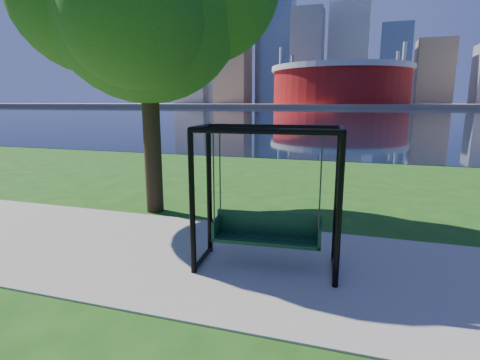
% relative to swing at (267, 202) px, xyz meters
% --- Properties ---
extents(ground, '(900.00, 900.00, 0.00)m').
position_rel_swing_xyz_m(ground, '(-0.60, 0.57, -1.17)').
color(ground, '#1E5114').
rests_on(ground, ground).
extents(path, '(120.00, 4.00, 0.03)m').
position_rel_swing_xyz_m(path, '(-0.60, 0.07, -1.16)').
color(path, '#9E937F').
rests_on(path, ground).
extents(river, '(900.00, 180.00, 0.02)m').
position_rel_swing_xyz_m(river, '(-0.60, 102.57, -1.16)').
color(river, black).
rests_on(river, ground).
extents(far_bank, '(900.00, 228.00, 2.00)m').
position_rel_swing_xyz_m(far_bank, '(-0.60, 306.57, -0.17)').
color(far_bank, '#937F60').
rests_on(far_bank, ground).
extents(stadium, '(83.00, 83.00, 32.00)m').
position_rel_swing_xyz_m(stadium, '(-10.60, 235.57, 13.05)').
color(stadium, maroon).
rests_on(stadium, far_bank).
extents(skyline, '(392.00, 66.00, 96.50)m').
position_rel_swing_xyz_m(skyline, '(-4.86, 319.96, 34.72)').
color(skyline, gray).
rests_on(skyline, far_bank).
extents(swing, '(2.45, 1.22, 2.43)m').
position_rel_swing_xyz_m(swing, '(0.00, 0.00, 0.00)').
color(swing, black).
rests_on(swing, ground).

